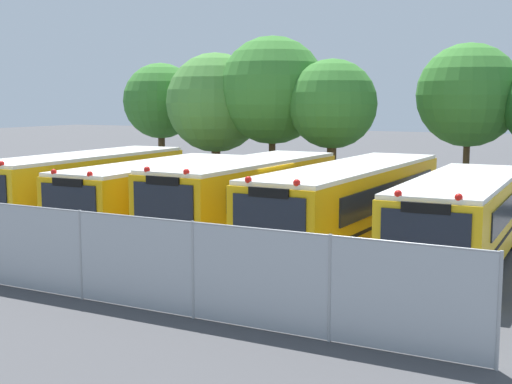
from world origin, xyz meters
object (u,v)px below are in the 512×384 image
at_px(tree_2, 271,87).
at_px(tree_3, 333,105).
at_px(school_bus_2, 246,195).
at_px(school_bus_0, 85,184).
at_px(school_bus_4, 462,216).
at_px(tree_0, 163,101).
at_px(school_bus_1, 156,193).
at_px(tree_4, 466,93).
at_px(tree_1, 216,101).
at_px(school_bus_3, 351,203).

height_order(tree_2, tree_3, tree_2).
bearing_deg(school_bus_2, school_bus_0, 1.35).
bearing_deg(school_bus_0, school_bus_2, 178.71).
height_order(school_bus_2, tree_3, tree_3).
height_order(school_bus_0, school_bus_4, school_bus_0).
distance_m(tree_0, tree_3, 10.23).
distance_m(school_bus_0, tree_3, 11.80).
distance_m(school_bus_0, school_bus_2, 6.96).
distance_m(school_bus_0, tree_0, 11.85).
distance_m(tree_0, tree_2, 7.04).
xyz_separation_m(school_bus_1, tree_4, (8.01, 12.49, 3.55)).
relative_size(tree_1, tree_3, 1.07).
distance_m(school_bus_3, school_bus_4, 3.49).
distance_m(school_bus_1, tree_2, 10.81).
height_order(school_bus_2, tree_1, tree_1).
xyz_separation_m(school_bus_4, tree_2, (-11.16, 10.19, 3.83)).
bearing_deg(tree_3, tree_0, 173.84).
height_order(school_bus_0, school_bus_3, school_bus_3).
xyz_separation_m(tree_0, tree_1, (3.95, -1.07, 0.02)).
relative_size(tree_3, tree_4, 0.90).
distance_m(school_bus_0, tree_1, 10.14).
relative_size(school_bus_1, school_bus_3, 0.84).
relative_size(school_bus_3, tree_0, 1.69).
relative_size(school_bus_1, school_bus_4, 0.99).
bearing_deg(tree_3, school_bus_4, -51.56).
relative_size(school_bus_0, school_bus_2, 1.06).
distance_m(school_bus_4, tree_1, 17.64).
height_order(school_bus_0, tree_3, tree_3).
bearing_deg(tree_2, school_bus_0, -106.70).
bearing_deg(tree_1, tree_2, 2.99).
relative_size(tree_2, tree_3, 1.18).
xyz_separation_m(school_bus_1, tree_0, (-7.49, 10.99, 3.17)).
relative_size(school_bus_4, tree_2, 1.23).
bearing_deg(school_bus_4, school_bus_0, -3.20).
bearing_deg(school_bus_3, tree_2, -50.80).
distance_m(school_bus_2, tree_1, 12.31).
xyz_separation_m(school_bus_3, tree_0, (-14.64, 10.67, 3.07)).
height_order(tree_0, tree_3, tree_0).
relative_size(school_bus_0, tree_1, 1.45).
bearing_deg(tree_1, school_bus_1, -70.33).
relative_size(school_bus_0, tree_2, 1.32).
xyz_separation_m(school_bus_0, tree_2, (2.94, 9.81, 3.76)).
bearing_deg(tree_0, school_bus_4, -31.50).
bearing_deg(school_bus_0, school_bus_4, 177.01).
bearing_deg(school_bus_2, tree_3, -84.07).
xyz_separation_m(school_bus_1, tree_1, (-3.55, 9.93, 3.19)).
bearing_deg(school_bus_2, school_bus_4, 178.01).
relative_size(school_bus_2, tree_0, 1.44).
relative_size(school_bus_3, tree_4, 1.55).
relative_size(school_bus_1, tree_3, 1.44).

